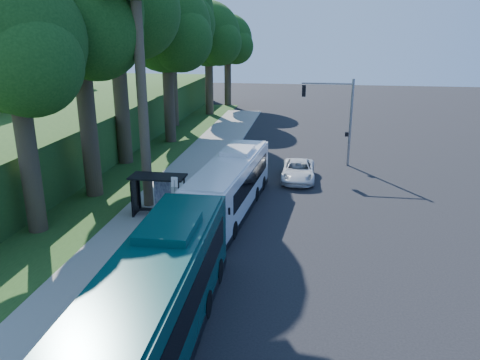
% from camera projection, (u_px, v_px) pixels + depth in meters
% --- Properties ---
extents(ground, '(140.00, 140.00, 0.00)m').
position_uv_depth(ground, '(281.00, 205.00, 29.69)').
color(ground, black).
rests_on(ground, ground).
extents(sidewalk, '(4.50, 70.00, 0.12)m').
position_uv_depth(sidewalk, '(170.00, 198.00, 30.72)').
color(sidewalk, gray).
rests_on(sidewalk, ground).
extents(red_curb, '(0.25, 30.00, 0.13)m').
position_uv_depth(red_curb, '(188.00, 224.00, 26.62)').
color(red_curb, maroon).
rests_on(red_curb, ground).
extents(grass_verge, '(8.00, 70.00, 0.06)m').
position_uv_depth(grass_verge, '(118.00, 173.00, 36.25)').
color(grass_verge, '#234719').
rests_on(grass_verge, ground).
extents(bus_shelter, '(3.20, 1.51, 2.55)m').
position_uv_depth(bus_shelter, '(155.00, 187.00, 27.48)').
color(bus_shelter, black).
rests_on(bus_shelter, ground).
extents(stop_sign_pole, '(0.35, 0.06, 3.17)m').
position_uv_depth(stop_sign_pole, '(175.00, 196.00, 25.12)').
color(stop_sign_pole, gray).
rests_on(stop_sign_pole, ground).
extents(traffic_signal_pole, '(4.10, 0.30, 7.00)m').
position_uv_depth(traffic_signal_pole, '(338.00, 111.00, 37.21)').
color(traffic_signal_pole, gray).
rests_on(traffic_signal_pole, ground).
extents(hillside_backdrop, '(24.00, 60.00, 8.80)m').
position_uv_depth(hillside_backdrop, '(30.00, 115.00, 46.91)').
color(hillside_backdrop, '#234719').
rests_on(hillside_backdrop, ground).
extents(tree_0, '(8.40, 8.00, 15.70)m').
position_uv_depth(tree_0, '(79.00, 20.00, 28.01)').
color(tree_0, '#382B1E').
rests_on(tree_0, ground).
extents(tree_1, '(10.50, 10.00, 18.26)m').
position_uv_depth(tree_1, '(115.00, 0.00, 35.21)').
color(tree_1, '#382B1E').
rests_on(tree_1, ground).
extents(tree_2, '(8.82, 8.40, 15.12)m').
position_uv_depth(tree_2, '(167.00, 31.00, 43.22)').
color(tree_2, '#382B1E').
rests_on(tree_2, ground).
extents(tree_3, '(10.08, 9.60, 17.28)m').
position_uv_depth(tree_3, '(171.00, 16.00, 50.57)').
color(tree_3, '#382B1E').
rests_on(tree_3, ground).
extents(tree_4, '(8.40, 8.00, 14.14)m').
position_uv_depth(tree_4, '(209.00, 37.00, 58.43)').
color(tree_4, '#382B1E').
rests_on(tree_4, ground).
extents(tree_5, '(7.35, 7.00, 12.86)m').
position_uv_depth(tree_5, '(228.00, 42.00, 66.06)').
color(tree_5, '#382B1E').
rests_on(tree_5, ground).
extents(tree_6, '(7.56, 7.20, 13.74)m').
position_uv_depth(tree_6, '(14.00, 49.00, 22.90)').
color(tree_6, '#382B1E').
rests_on(tree_6, ground).
extents(white_bus, '(3.51, 11.93, 3.51)m').
position_uv_depth(white_bus, '(231.00, 184.00, 28.26)').
color(white_bus, silver).
rests_on(white_bus, ground).
extents(teal_bus, '(3.08, 13.24, 3.93)m').
position_uv_depth(teal_bus, '(154.00, 303.00, 15.63)').
color(teal_bus, '#0A3835').
rests_on(teal_bus, ground).
extents(pickup, '(2.40, 5.12, 1.42)m').
position_uv_depth(pickup, '(298.00, 171.00, 34.50)').
color(pickup, silver).
rests_on(pickup, ground).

